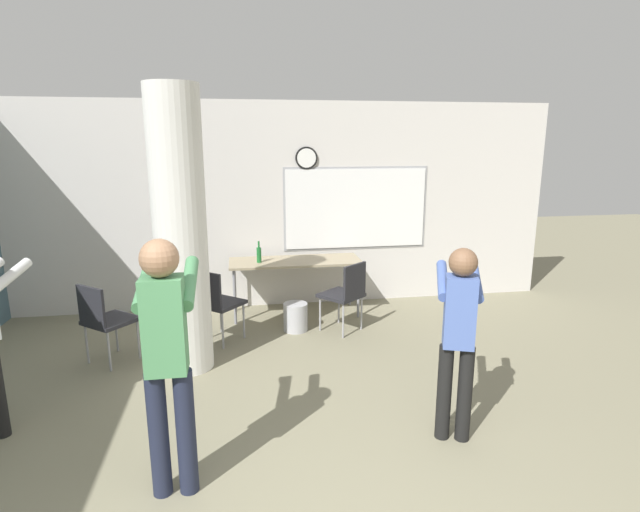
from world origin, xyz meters
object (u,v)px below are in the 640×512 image
(chair_near_pillar, at_px, (104,317))
(person_playing_side, at_px, (458,329))
(chair_table_right, at_px, (346,291))
(bottle_on_table, at_px, (259,254))
(chair_table_left, at_px, (216,300))
(folding_table, at_px, (295,264))
(person_playing_front, at_px, (167,349))

(chair_near_pillar, bearing_deg, person_playing_side, -31.42)
(chair_table_right, relative_size, chair_near_pillar, 1.00)
(chair_near_pillar, bearing_deg, chair_table_right, 10.06)
(bottle_on_table, xyz_separation_m, chair_table_left, (-0.53, -0.76, -0.34))
(chair_table_left, bearing_deg, bottle_on_table, 55.34)
(folding_table, xyz_separation_m, chair_near_pillar, (-2.12, -1.20, -0.18))
(chair_table_right, relative_size, chair_table_left, 1.00)
(chair_table_left, relative_size, chair_near_pillar, 1.00)
(bottle_on_table, bearing_deg, chair_table_left, -124.66)
(bottle_on_table, distance_m, chair_near_pillar, 2.04)
(chair_table_right, xyz_separation_m, person_playing_side, (0.36, -2.30, 0.39))
(chair_table_left, height_order, person_playing_front, person_playing_front)
(chair_table_left, relative_size, person_playing_side, 0.57)
(folding_table, bearing_deg, bottle_on_table, -174.41)
(chair_table_left, xyz_separation_m, person_playing_side, (1.89, -2.22, 0.39))
(chair_near_pillar, relative_size, person_playing_front, 0.51)
(bottle_on_table, relative_size, chair_table_left, 0.32)
(chair_near_pillar, bearing_deg, folding_table, 29.50)
(chair_table_right, height_order, person_playing_front, person_playing_front)
(chair_table_left, distance_m, person_playing_side, 2.94)
(bottle_on_table, bearing_deg, folding_table, 5.59)
(chair_table_right, distance_m, chair_table_left, 1.53)
(folding_table, height_order, bottle_on_table, bottle_on_table)
(folding_table, xyz_separation_m, bottle_on_table, (-0.47, -0.05, 0.16))
(person_playing_side, bearing_deg, person_playing_front, -172.39)
(chair_near_pillar, xyz_separation_m, person_playing_side, (3.00, -1.84, 0.39))
(folding_table, bearing_deg, person_playing_side, -73.72)
(chair_table_right, height_order, chair_near_pillar, same)
(chair_table_right, distance_m, person_playing_front, 3.14)
(folding_table, bearing_deg, chair_near_pillar, -150.50)
(bottle_on_table, height_order, chair_table_left, bottle_on_table)
(person_playing_side, bearing_deg, folding_table, 106.28)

